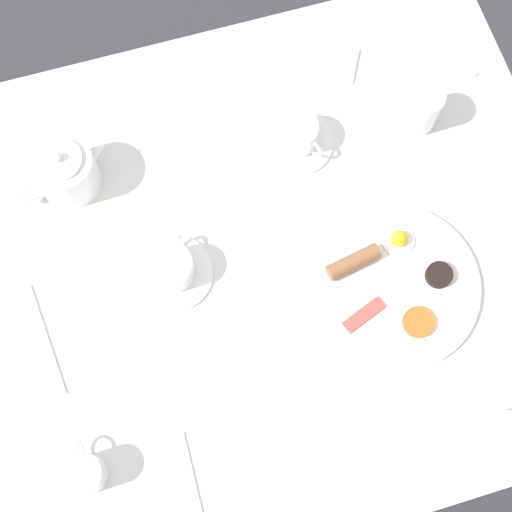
# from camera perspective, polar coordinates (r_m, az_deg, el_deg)

# --- Properties ---
(ground_plane) EXTENTS (8.00, 8.00, 0.00)m
(ground_plane) POSITION_cam_1_polar(r_m,az_deg,el_deg) (2.02, 0.00, -6.53)
(ground_plane) COLOR #333338
(table) EXTENTS (1.01, 1.22, 0.72)m
(table) POSITION_cam_1_polar(r_m,az_deg,el_deg) (1.38, 0.00, -1.03)
(table) COLOR silver
(table) RESTS_ON ground_plane
(breakfast_plate) EXTENTS (0.32, 0.32, 0.04)m
(breakfast_plate) POSITION_cam_1_polar(r_m,az_deg,el_deg) (1.33, 10.85, -2.08)
(breakfast_plate) COLOR white
(breakfast_plate) RESTS_ON table
(teapot_near) EXTENTS (0.12, 0.20, 0.12)m
(teapot_near) POSITION_cam_1_polar(r_m,az_deg,el_deg) (1.39, -15.05, 6.57)
(teapot_near) COLOR white
(teapot_near) RESTS_ON table
(teacup_with_saucer_left) EXTENTS (0.15, 0.15, 0.06)m
(teacup_with_saucer_left) POSITION_cam_1_polar(r_m,az_deg,el_deg) (1.30, -6.77, -1.04)
(teacup_with_saucer_left) COLOR white
(teacup_with_saucer_left) RESTS_ON table
(teacup_with_saucer_right) EXTENTS (0.15, 0.15, 0.06)m
(teacup_with_saucer_right) POSITION_cam_1_polar(r_m,az_deg,el_deg) (1.40, 3.25, 9.57)
(teacup_with_saucer_right) COLOR white
(teacup_with_saucer_right) RESTS_ON table
(water_glass_tall) EXTENTS (0.07, 0.07, 0.10)m
(water_glass_tall) POSITION_cam_1_polar(r_m,az_deg,el_deg) (1.28, 18.99, -13.46)
(water_glass_tall) COLOR white
(water_glass_tall) RESTS_ON table
(water_glass_short) EXTENTS (0.07, 0.07, 0.09)m
(water_glass_short) POSITION_cam_1_polar(r_m,az_deg,el_deg) (1.44, 13.07, 11.42)
(water_glass_short) COLOR white
(water_glass_short) RESTS_ON table
(creamer_jug) EXTENTS (0.09, 0.06, 0.06)m
(creamer_jug) POSITION_cam_1_polar(r_m,az_deg,el_deg) (1.26, -13.48, -16.54)
(creamer_jug) COLOR white
(creamer_jug) RESTS_ON table
(napkin_folded) EXTENTS (0.14, 0.16, 0.01)m
(napkin_folded) POSITION_cam_1_polar(r_m,az_deg,el_deg) (1.51, 5.35, 15.29)
(napkin_folded) COLOR white
(napkin_folded) RESTS_ON table
(fork_by_plate) EXTENTS (0.16, 0.02, 0.00)m
(fork_by_plate) POSITION_cam_1_polar(r_m,az_deg,el_deg) (1.26, -5.24, -17.43)
(fork_by_plate) COLOR silver
(fork_by_plate) RESTS_ON table
(knife_by_plate) EXTENTS (0.22, 0.04, 0.00)m
(knife_by_plate) POSITION_cam_1_polar(r_m,az_deg,el_deg) (1.34, -16.54, -6.43)
(knife_by_plate) COLOR silver
(knife_by_plate) RESTS_ON table
(spoon_for_tea) EXTENTS (0.13, 0.09, 0.00)m
(spoon_for_tea) POSITION_cam_1_polar(r_m,az_deg,el_deg) (1.57, 15.10, 15.21)
(spoon_for_tea) COLOR silver
(spoon_for_tea) RESTS_ON table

